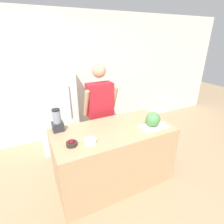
{
  "coord_description": "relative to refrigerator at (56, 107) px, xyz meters",
  "views": [
    {
      "loc": [
        -0.97,
        -1.5,
        2.11
      ],
      "look_at": [
        0.0,
        0.46,
        1.16
      ],
      "focal_mm": 28.0,
      "sensor_mm": 36.0,
      "label": 1
    }
  ],
  "objects": [
    {
      "name": "cutting_board",
      "position": [
        1.1,
        -1.57,
        0.06
      ],
      "size": [
        0.41,
        0.23,
        0.01
      ],
      "color": "white",
      "rests_on": "counter_island"
    },
    {
      "name": "bowl_cherries",
      "position": [
        -0.07,
        -1.51,
        0.09
      ],
      "size": [
        0.13,
        0.13,
        0.09
      ],
      "color": "#2D231E",
      "rests_on": "counter_island"
    },
    {
      "name": "blender",
      "position": [
        -0.14,
        -1.06,
        0.19
      ],
      "size": [
        0.15,
        0.15,
        0.32
      ],
      "color": "#28282D",
      "rests_on": "counter_island"
    },
    {
      "name": "counter_island",
      "position": [
        0.56,
        -1.37,
        -0.4
      ],
      "size": [
        1.69,
        0.84,
        0.91
      ],
      "color": "tan",
      "rests_on": "ground_plane"
    },
    {
      "name": "refrigerator",
      "position": [
        0.0,
        0.0,
        0.0
      ],
      "size": [
        0.71,
        0.68,
        1.71
      ],
      "color": "white",
      "rests_on": "ground_plane"
    },
    {
      "name": "person",
      "position": [
        0.64,
        -0.7,
        0.03
      ],
      "size": [
        0.57,
        0.27,
        1.72
      ],
      "color": "#4C608C",
      "rests_on": "ground_plane"
    },
    {
      "name": "bowl_cream",
      "position": [
        0.15,
        -1.55,
        0.08
      ],
      "size": [
        0.15,
        0.15,
        0.08
      ],
      "color": "white",
      "rests_on": "counter_island"
    },
    {
      "name": "ground_plane",
      "position": [
        0.56,
        -1.79,
        -0.85
      ],
      "size": [
        14.0,
        14.0,
        0.0
      ],
      "primitive_type": "plane",
      "color": "tan"
    },
    {
      "name": "wall_back",
      "position": [
        0.56,
        0.38,
        0.45
      ],
      "size": [
        8.0,
        0.06,
        2.6
      ],
      "color": "silver",
      "rests_on": "ground_plane"
    },
    {
      "name": "watermelon",
      "position": [
        1.1,
        -1.55,
        0.17
      ],
      "size": [
        0.21,
        0.21,
        0.21
      ],
      "color": "#4C8C47",
      "rests_on": "cutting_board"
    }
  ]
}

